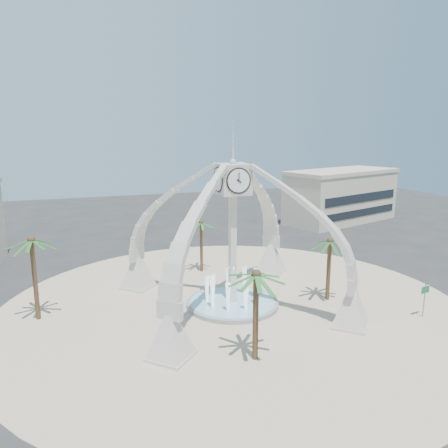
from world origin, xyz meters
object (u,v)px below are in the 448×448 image
object	(u,v)px
fountain	(232,303)
palm_south	(256,276)
palm_west	(31,241)
palm_north	(201,223)
palm_east	(330,242)
clock_tower	(233,233)
street_sign	(425,294)

from	to	relation	value
fountain	palm_south	xyz separation A→B (m)	(-1.81, -9.03, 5.58)
palm_west	palm_north	size ratio (longest dim) A/B	1.21
fountain	palm_east	distance (m)	10.08
palm_west	palm_north	xyz separation A→B (m)	(15.96, 7.33, -1.18)
clock_tower	palm_south	bearing A→B (deg)	-101.32
clock_tower	fountain	bearing A→B (deg)	90.00
fountain	palm_west	distance (m)	17.13
fountain	palm_south	size ratio (longest dim) A/B	1.19
palm_east	street_sign	bearing A→B (deg)	-48.28
street_sign	palm_north	bearing A→B (deg)	117.30
clock_tower	fountain	xyz separation A→B (m)	(0.00, 0.00, -6.20)
palm_north	palm_west	bearing A→B (deg)	-155.35
palm_west	palm_south	distance (m)	18.18
clock_tower	palm_south	distance (m)	9.23
palm_south	street_sign	xyz separation A→B (m)	(15.58, 1.53, -3.83)
palm_north	palm_south	distance (m)	19.10
clock_tower	palm_east	world-z (taller)	clock_tower
palm_east	palm_north	bearing A→B (deg)	125.68
palm_east	palm_north	world-z (taller)	palm_east
clock_tower	palm_south	xyz separation A→B (m)	(-1.81, -9.03, -0.62)
fountain	palm_south	bearing A→B (deg)	-101.32
fountain	street_sign	size ratio (longest dim) A/B	2.81
fountain	palm_east	xyz separation A→B (m)	(8.53, -1.61, 5.13)
palm_west	palm_east	bearing A→B (deg)	-9.91
fountain	street_sign	bearing A→B (deg)	-28.57
fountain	street_sign	world-z (taller)	fountain
clock_tower	fountain	world-z (taller)	clock_tower
fountain	palm_east	size ratio (longest dim) A/B	1.29
clock_tower	street_sign	xyz separation A→B (m)	(13.78, -7.50, -4.45)
fountain	street_sign	xyz separation A→B (m)	(13.78, -7.50, 1.75)
fountain	palm_west	world-z (taller)	palm_west
clock_tower	street_sign	world-z (taller)	clock_tower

